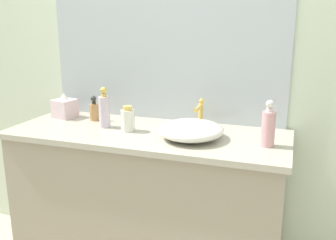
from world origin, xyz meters
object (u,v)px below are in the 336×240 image
spray_can (268,127)px  sink_basin (191,130)px  perfume_bottle (128,120)px  tissue_box (65,107)px  lotion_bottle (94,110)px  soap_dispenser (104,110)px

spray_can → sink_basin: bearing=179.8°
perfume_bottle → tissue_box: size_ratio=0.91×
perfume_bottle → spray_can: 0.73m
lotion_bottle → spray_can: (1.02, -0.16, 0.04)m
soap_dispenser → perfume_bottle: (0.15, -0.03, -0.03)m
soap_dispenser → spray_can: soap_dispenser is taller
sink_basin → spray_can: (0.37, -0.00, 0.05)m
lotion_bottle → perfume_bottle: bearing=-26.4°
perfume_bottle → spray_can: size_ratio=0.61×
perfume_bottle → soap_dispenser: bearing=170.1°
lotion_bottle → spray_can: bearing=-9.1°
sink_basin → lotion_bottle: 0.66m
spray_can → tissue_box: 1.23m
perfume_bottle → spray_can: (0.73, -0.02, 0.03)m
perfume_bottle → tissue_box: 0.51m
soap_dispenser → lotion_bottle: (-0.13, 0.11, -0.04)m
soap_dispenser → tissue_box: size_ratio=1.50×
lotion_bottle → spray_can: size_ratio=0.66×
sink_basin → spray_can: 0.38m
perfume_bottle → tissue_box: tissue_box is taller
soap_dispenser → perfume_bottle: soap_dispenser is taller
soap_dispenser → tissue_box: soap_dispenser is taller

